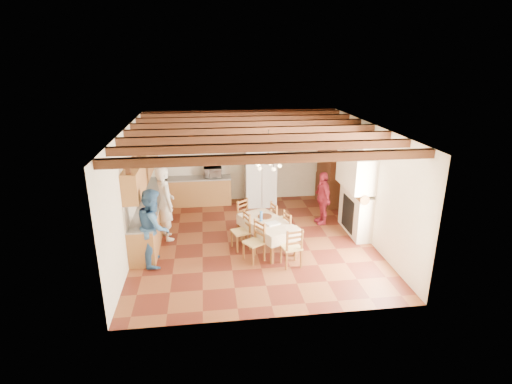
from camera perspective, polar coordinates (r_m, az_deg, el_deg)
floor at (r=10.55m, az=-0.33°, el=-7.04°), size 6.00×6.50×0.02m
ceiling at (r=9.61m, az=-0.37°, el=9.35°), size 6.00×6.50×0.02m
wall_back at (r=13.09m, az=-2.10°, el=5.23°), size 6.00×0.02×3.00m
wall_front at (r=6.99m, az=2.94°, el=-7.59°), size 6.00×0.02×3.00m
wall_left at (r=10.08m, az=-17.58°, el=0.05°), size 0.02×6.50×3.00m
wall_right at (r=10.75m, az=15.79°, el=1.39°), size 0.02×6.50×3.00m
ceiling_beams at (r=9.63m, az=-0.37°, el=8.77°), size 6.00×6.30×0.16m
lower_cabinets_left at (r=11.37m, az=-14.66°, el=-3.27°), size 0.60×4.30×0.86m
lower_cabinets_back at (r=13.05m, az=-8.70°, el=0.07°), size 2.30×0.60×0.86m
countertop_left at (r=11.21m, az=-14.85°, el=-1.14°), size 0.62×4.30×0.04m
countertop_back at (r=12.92m, az=-8.80°, el=1.96°), size 2.34×0.62×0.04m
backsplash_left at (r=11.15m, az=-16.43°, el=0.35°), size 0.03×4.30×0.60m
backsplash_back at (r=13.10m, az=-8.85°, el=3.66°), size 2.30×0.03×0.60m
upper_cabinets at (r=10.95m, az=-15.92°, el=3.60°), size 0.35×4.20×0.70m
fireplace at (r=10.85m, az=13.94°, el=1.16°), size 0.56×1.60×2.80m
wall_picture at (r=13.21m, az=4.65°, el=6.86°), size 0.34×0.03×0.42m
refrigerator at (r=12.75m, az=0.63°, el=2.36°), size 0.99×0.82×1.93m
hutch at (r=12.98m, az=10.46°, el=2.73°), size 0.61×1.20×2.10m
dining_table at (r=9.94m, az=1.66°, el=-4.62°), size 1.44×1.85×0.72m
chandelier at (r=9.40m, az=1.75°, el=4.39°), size 0.47×0.47×0.03m
chair_left_near at (r=9.41m, az=-0.30°, el=-7.13°), size 0.56×0.57×0.96m
chair_left_far at (r=9.96m, az=-2.21°, el=-5.57°), size 0.51×0.52×0.96m
chair_right_near at (r=10.09m, az=5.29°, el=-5.33°), size 0.49×0.51×0.96m
chair_right_far at (r=10.64m, az=3.38°, el=-3.93°), size 0.49×0.50×0.96m
chair_end_near at (r=9.23m, az=5.08°, el=-7.76°), size 0.49×0.47×0.96m
chair_end_far at (r=10.74m, az=-1.28°, el=-3.67°), size 0.58×0.57×0.96m
person_man at (r=10.58m, az=-12.83°, el=-1.57°), size 0.69×0.84×1.98m
person_woman_blue at (r=9.43m, az=-14.40°, el=-4.85°), size 0.74×0.93×1.81m
person_woman_red at (r=11.51m, az=9.48°, el=-0.82°), size 0.47×0.93×1.53m
microwave at (r=12.86m, az=-6.18°, el=2.82°), size 0.58×0.40×0.31m
fridge_vase at (r=12.50m, az=1.33°, el=7.23°), size 0.30×0.30×0.28m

